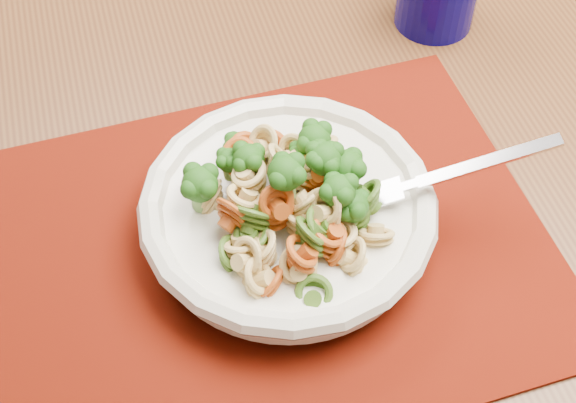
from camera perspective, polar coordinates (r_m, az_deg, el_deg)
dining_table at (r=0.81m, az=-9.35°, el=-0.41°), size 1.50×1.25×0.72m
placemat at (r=0.64m, az=-1.28°, el=-3.39°), size 0.53×0.47×0.00m
pasta_bowl at (r=0.63m, az=-0.00°, el=-0.68°), size 0.23×0.23×0.04m
pasta_broccoli_heap at (r=0.61m, az=0.00°, el=0.35°), size 0.20×0.20×0.06m
fork at (r=0.62m, az=6.99°, el=0.64°), size 0.17×0.12×0.08m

